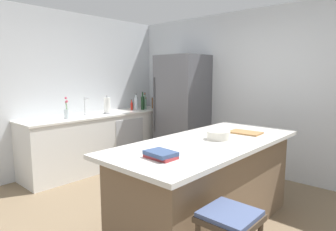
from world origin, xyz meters
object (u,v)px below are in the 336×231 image
paper_towel_roll (107,106)px  cookbook_stack (161,155)px  olive_oil_bottle (157,102)px  kitchen_island (208,184)px  bar_stool (229,230)px  flower_vase (67,112)px  hot_sauce_bottle (132,106)px  mixing_bowl (218,135)px  soda_bottle (136,103)px  vinegar_bottle (145,102)px  gin_bottle (145,103)px  whiskey_bottle (154,103)px  wine_bottle (143,103)px  cutting_board (245,132)px  refrigerator (182,110)px  sink_faucet (85,106)px

paper_towel_roll → cookbook_stack: size_ratio=1.21×
olive_oil_bottle → paper_towel_roll: bearing=-92.8°
kitchen_island → bar_stool: 1.03m
flower_vase → paper_towel_roll: size_ratio=1.07×
hot_sauce_bottle → mixing_bowl: bearing=-22.2°
bar_stool → hot_sauce_bottle: 3.79m
bar_stool → olive_oil_bottle: bearing=141.3°
flower_vase → soda_bottle: flower_vase is taller
vinegar_bottle → hot_sauce_bottle: bearing=-85.4°
hot_sauce_bottle → kitchen_island: bearing=-24.7°
bar_stool → flower_vase: flower_vase is taller
vinegar_bottle → hot_sauce_bottle: size_ratio=1.57×
gin_bottle → soda_bottle: soda_bottle is taller
cookbook_stack → mixing_bowl: size_ratio=1.08×
vinegar_bottle → mixing_bowl: 2.96m
whiskey_bottle → mixing_bowl: whiskey_bottle is taller
wine_bottle → vinegar_bottle: bearing=126.1°
hot_sauce_bottle → mixing_bowl: 2.78m
soda_bottle → cutting_board: 2.71m
gin_bottle → cutting_board: bearing=-18.5°
paper_towel_roll → olive_oil_bottle: size_ratio=0.97×
whiskey_bottle → mixing_bowl: bearing=-31.8°
olive_oil_bottle → gin_bottle: size_ratio=1.10×
bar_stool → hot_sauce_bottle: (-3.23, 1.93, 0.44)m
gin_bottle → cutting_board: gin_bottle is taller
flower_vase → cutting_board: 2.67m
refrigerator → bar_stool: 3.35m
refrigerator → gin_bottle: size_ratio=6.60×
hot_sauce_bottle → cookbook_stack: (2.60, -1.94, -0.04)m
kitchen_island → sink_faucet: (-2.57, 0.20, 0.61)m
soda_bottle → refrigerator: bearing=20.1°
flower_vase → refrigerator: bearing=65.9°
vinegar_bottle → gin_bottle: 0.13m
hot_sauce_bottle → cutting_board: hot_sauce_bottle is taller
sink_faucet → paper_towel_roll: paper_towel_roll is taller
olive_oil_bottle → soda_bottle: (-0.09, -0.47, -0.01)m
mixing_bowl → flower_vase: bearing=-172.7°
wine_bottle → cookbook_stack: 3.27m
wine_bottle → cookbook_stack: bearing=-40.4°
hot_sauce_bottle → soda_bottle: bearing=84.6°
flower_vase → whiskey_bottle: flower_vase is taller
kitchen_island → gin_bottle: 2.92m
gin_bottle → wine_bottle: wine_bottle is taller
kitchen_island → cutting_board: 0.75m
kitchen_island → wine_bottle: 2.84m
vinegar_bottle → hot_sauce_bottle: vinegar_bottle is taller
wine_bottle → mixing_bowl: size_ratio=1.44×
cutting_board → vinegar_bottle: bearing=160.3°
refrigerator → vinegar_bottle: 0.92m
kitchen_island → whiskey_bottle: (-2.43, 1.65, 0.57)m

